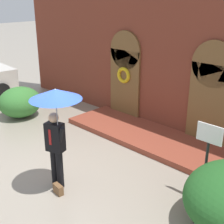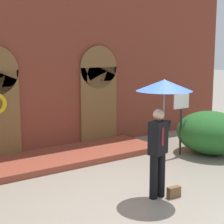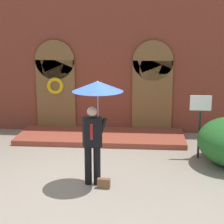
{
  "view_description": "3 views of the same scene",
  "coord_description": "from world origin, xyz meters",
  "px_view_note": "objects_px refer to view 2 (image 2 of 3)",
  "views": [
    {
      "loc": [
        5.4,
        -3.9,
        4.18
      ],
      "look_at": [
        0.18,
        1.44,
        1.33
      ],
      "focal_mm": 50.0,
      "sensor_mm": 36.0,
      "label": 1
    },
    {
      "loc": [
        -4.69,
        -5.63,
        2.93
      ],
      "look_at": [
        0.31,
        1.38,
        1.49
      ],
      "focal_mm": 60.0,
      "sensor_mm": 36.0,
      "label": 2
    },
    {
      "loc": [
        1.25,
        -8.19,
        3.54
      ],
      "look_at": [
        0.46,
        1.66,
        1.21
      ],
      "focal_mm": 60.0,
      "sensor_mm": 36.0,
      "label": 3
    }
  ],
  "objects_px": {
    "sign_post": "(181,114)",
    "shrub_right": "(211,132)",
    "handbag": "(174,192)",
    "person_with_umbrella": "(163,103)"
  },
  "relations": [
    {
      "from": "person_with_umbrella",
      "to": "shrub_right",
      "type": "bearing_deg",
      "value": 24.81
    },
    {
      "from": "handbag",
      "to": "shrub_right",
      "type": "bearing_deg",
      "value": 34.64
    },
    {
      "from": "sign_post",
      "to": "shrub_right",
      "type": "xyz_separation_m",
      "value": [
        0.8,
        -0.4,
        -0.56
      ]
    },
    {
      "from": "handbag",
      "to": "sign_post",
      "type": "height_order",
      "value": "sign_post"
    },
    {
      "from": "person_with_umbrella",
      "to": "shrub_right",
      "type": "height_order",
      "value": "person_with_umbrella"
    },
    {
      "from": "handbag",
      "to": "sign_post",
      "type": "distance_m",
      "value": 3.35
    },
    {
      "from": "sign_post",
      "to": "handbag",
      "type": "bearing_deg",
      "value": -137.75
    },
    {
      "from": "sign_post",
      "to": "shrub_right",
      "type": "height_order",
      "value": "sign_post"
    },
    {
      "from": "sign_post",
      "to": "shrub_right",
      "type": "relative_size",
      "value": 0.84
    },
    {
      "from": "person_with_umbrella",
      "to": "sign_post",
      "type": "relative_size",
      "value": 1.37
    }
  ]
}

